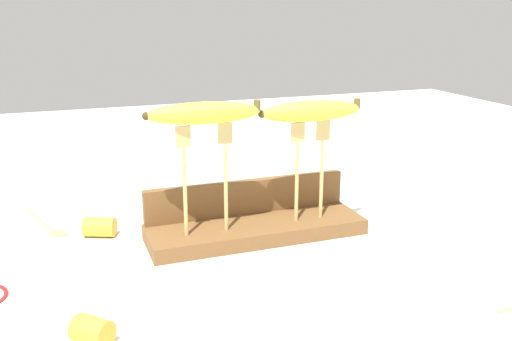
{
  "coord_description": "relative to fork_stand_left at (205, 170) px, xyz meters",
  "views": [
    {
      "loc": [
        -0.34,
        -0.93,
        0.42
      ],
      "look_at": [
        0.0,
        0.0,
        0.13
      ],
      "focal_mm": 40.14,
      "sensor_mm": 36.0,
      "label": 1
    }
  ],
  "objects": [
    {
      "name": "board_backstop",
      "position": [
        0.1,
        0.07,
        -0.08
      ],
      "size": [
        0.4,
        0.02,
        0.07
      ],
      "primitive_type": "cube",
      "color": "brown",
      "rests_on": "wooden_board"
    },
    {
      "name": "banana_raised_left",
      "position": [
        -0.0,
        0.0,
        0.1
      ],
      "size": [
        0.2,
        0.05,
        0.04
      ],
      "color": "#B2C138",
      "rests_on": "fork_stand_left"
    },
    {
      "name": "fork_fallen_far",
      "position": [
        -0.26,
        0.2,
        -0.14
      ],
      "size": [
        0.07,
        0.17,
        0.01
      ],
      "color": "tan",
      "rests_on": "ground"
    },
    {
      "name": "fork_stand_right",
      "position": [
        0.2,
        0.0,
        -0.0
      ],
      "size": [
        0.08,
        0.01,
        0.19
      ],
      "color": "tan",
      "rests_on": "wooden_board"
    },
    {
      "name": "banana_raised_right",
      "position": [
        0.2,
        0.0,
        0.09
      ],
      "size": [
        0.2,
        0.05,
        0.04
      ],
      "color": "#B2C138",
      "rests_on": "fork_stand_right"
    },
    {
      "name": "fork_stand_left",
      "position": [
        0.0,
        0.0,
        0.0
      ],
      "size": [
        0.1,
        0.01,
        0.19
      ],
      "color": "tan",
      "rests_on": "wooden_board"
    },
    {
      "name": "banana_chunk_far",
      "position": [
        -0.22,
        -0.24,
        -0.13
      ],
      "size": [
        0.06,
        0.06,
        0.04
      ],
      "color": "gold",
      "rests_on": "ground"
    },
    {
      "name": "banana_chunk_near",
      "position": [
        -0.18,
        0.12,
        -0.13
      ],
      "size": [
        0.07,
        0.06,
        0.04
      ],
      "color": "gold",
      "rests_on": "ground"
    },
    {
      "name": "ground_plane",
      "position": [
        0.1,
        0.02,
        -0.14
      ],
      "size": [
        3.0,
        3.0,
        0.0
      ],
      "primitive_type": "plane",
      "color": "white"
    },
    {
      "name": "wooden_board",
      "position": [
        0.1,
        0.02,
        -0.13
      ],
      "size": [
        0.4,
        0.12,
        0.03
      ],
      "primitive_type": "cube",
      "color": "brown",
      "rests_on": "ground"
    }
  ]
}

